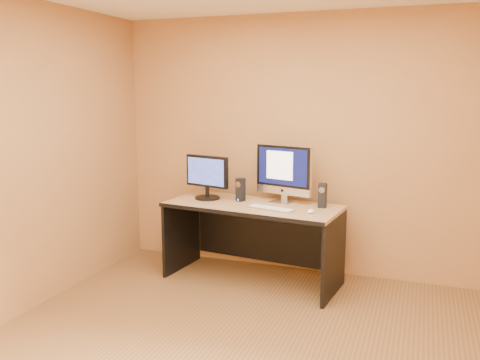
# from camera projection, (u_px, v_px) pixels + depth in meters

# --- Properties ---
(walls) EXTENTS (4.00, 4.00, 2.60)m
(walls) POSITION_uv_depth(u_px,v_px,m) (242.00, 178.00, 3.25)
(walls) COLOR #A37341
(walls) RESTS_ON ground
(desk) EXTENTS (1.74, 0.92, 0.77)m
(desk) POSITION_uv_depth(u_px,v_px,m) (252.00, 243.00, 4.94)
(desk) COLOR tan
(desk) RESTS_ON ground
(imac) EXTENTS (0.63, 0.36, 0.57)m
(imac) POSITION_uv_depth(u_px,v_px,m) (282.00, 174.00, 4.90)
(imac) COLOR silver
(imac) RESTS_ON desk
(second_monitor) EXTENTS (0.54, 0.36, 0.44)m
(second_monitor) POSITION_uv_depth(u_px,v_px,m) (207.00, 177.00, 5.08)
(second_monitor) COLOR black
(second_monitor) RESTS_ON desk
(speaker_left) EXTENTS (0.09, 0.09, 0.23)m
(speaker_left) POSITION_uv_depth(u_px,v_px,m) (241.00, 190.00, 5.00)
(speaker_left) COLOR black
(speaker_left) RESTS_ON desk
(speaker_right) EXTENTS (0.07, 0.08, 0.23)m
(speaker_right) POSITION_uv_depth(u_px,v_px,m) (322.00, 195.00, 4.73)
(speaker_right) COLOR black
(speaker_right) RESTS_ON desk
(keyboard) EXTENTS (0.46, 0.23, 0.02)m
(keyboard) POSITION_uv_depth(u_px,v_px,m) (271.00, 208.00, 4.67)
(keyboard) COLOR #B9B8BD
(keyboard) RESTS_ON desk
(mouse) EXTENTS (0.06, 0.11, 0.04)m
(mouse) POSITION_uv_depth(u_px,v_px,m) (311.00, 211.00, 4.52)
(mouse) COLOR white
(mouse) RESTS_ON desk
(cable_a) EXTENTS (0.08, 0.22, 0.01)m
(cable_a) POSITION_uv_depth(u_px,v_px,m) (289.00, 201.00, 5.00)
(cable_a) COLOR black
(cable_a) RESTS_ON desk
(cable_b) EXTENTS (0.09, 0.17, 0.01)m
(cable_b) POSITION_uv_depth(u_px,v_px,m) (281.00, 199.00, 5.08)
(cable_b) COLOR black
(cable_b) RESTS_ON desk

